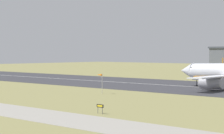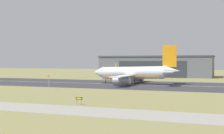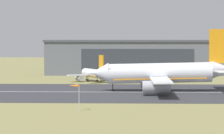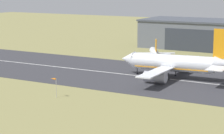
{
  "view_description": "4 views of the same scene",
  "coord_description": "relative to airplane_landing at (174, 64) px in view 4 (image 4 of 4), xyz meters",
  "views": [
    {
      "loc": [
        56.96,
        -19.68,
        12.15
      ],
      "look_at": [
        -15.31,
        60.93,
        8.5
      ],
      "focal_mm": 70.0,
      "sensor_mm": 36.0,
      "label": 1
    },
    {
      "loc": [
        33.85,
        -28.71,
        11.07
      ],
      "look_at": [
        -0.5,
        62.44,
        9.29
      ],
      "focal_mm": 50.0,
      "sensor_mm": 36.0,
      "label": 2
    },
    {
      "loc": [
        -18.53,
        -42.03,
        16.02
      ],
      "look_at": [
        -22.59,
        70.02,
        9.83
      ],
      "focal_mm": 85.0,
      "sensor_mm": 36.0,
      "label": 3
    },
    {
      "loc": [
        46.39,
        -29.44,
        32.99
      ],
      "look_at": [
        -15.11,
        80.48,
        9.36
      ],
      "focal_mm": 70.0,
      "sensor_mm": 36.0,
      "label": 4
    }
  ],
  "objects": [
    {
      "name": "ground_plane",
      "position": [
        9.52,
        -59.44,
        -5.3
      ],
      "size": [
        667.84,
        667.84,
        0.0
      ],
      "primitive_type": "plane",
      "color": "olive"
    },
    {
      "name": "runway_strip",
      "position": [
        9.52,
        -2.86,
        -5.27
      ],
      "size": [
        427.84,
        53.24,
        0.06
      ],
      "primitive_type": "cube",
      "color": "#333338",
      "rests_on": "ground_plane"
    },
    {
      "name": "runway_centreline",
      "position": [
        9.52,
        -2.86,
        -5.23
      ],
      "size": [
        385.06,
        0.7,
        0.01
      ],
      "primitive_type": "cube",
      "color": "silver",
      "rests_on": "runway_strip"
    },
    {
      "name": "hangar_building",
      "position": [
        -6.34,
        79.48,
        2.26
      ],
      "size": [
        79.93,
        31.44,
        15.08
      ],
      "color": "slate",
      "rests_on": "ground_plane"
    },
    {
      "name": "airplane_landing",
      "position": [
        0.0,
        0.0,
        0.0
      ],
      "size": [
        43.24,
        48.63,
        18.6
      ],
      "color": "silver",
      "rests_on": "ground_plane"
    },
    {
      "name": "airplane_parked_centre",
      "position": [
        -23.09,
        34.95,
        -2.35
      ],
      "size": [
        19.09,
        19.82,
        9.9
      ],
      "color": "silver",
      "rests_on": "ground_plane"
    },
    {
      "name": "windsock_pole",
      "position": [
        -21.44,
        -42.99,
        -0.08
      ],
      "size": [
        2.37,
        0.89,
        5.86
      ],
      "color": "#B7B7BC",
      "rests_on": "ground_plane"
    }
  ]
}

